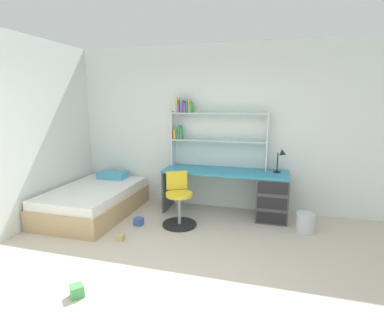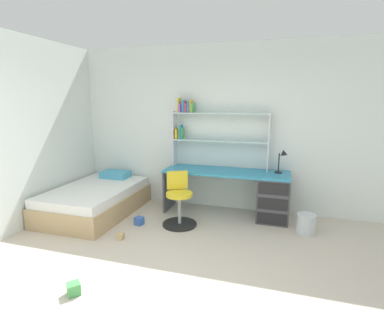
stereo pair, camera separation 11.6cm
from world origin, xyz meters
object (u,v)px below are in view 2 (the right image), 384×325
Objects in this scene: bookshelf_hutch at (208,126)px; toy_block_green_1 at (74,289)px; swivel_chair at (179,204)px; toy_block_blue_2 at (139,221)px; desk_lamp at (283,158)px; bed_platform at (96,200)px; toy_block_natural_0 at (120,236)px; waste_bin at (306,224)px; desk at (259,193)px.

bookshelf_hutch is 13.59× the size of toy_block_green_1.
toy_block_blue_2 is (-0.58, -0.19, -0.26)m from swivel_chair.
desk_lamp reaches higher than bed_platform.
toy_block_green_1 reaches higher than toy_block_blue_2.
toy_block_natural_0 is 0.53m from toy_block_blue_2.
toy_block_blue_2 is at bearing -161.87° from swivel_chair.
swivel_chair reaches higher than waste_bin.
bookshelf_hutch is 1.32m from desk_lamp.
swivel_chair is 0.98m from toy_block_natural_0.
waste_bin is 3.10m from toy_block_green_1.
toy_block_blue_2 is at bearing -170.22° from waste_bin.
desk_lamp is at bearing 10.59° from desk.
swivel_chair is 1.85m from waste_bin.
desk_lamp reaches higher than desk.
toy_block_natural_0 is at bearing -40.39° from bed_platform.
desk is 2.70m from bed_platform.
toy_block_blue_2 is (-2.41, -0.42, -0.08)m from waste_bin.
bed_platform is at bearing -167.81° from desk_lamp.
waste_bin reaches higher than toy_block_blue_2.
bookshelf_hutch is at bearing 76.42° from toy_block_green_1.
bed_platform is 1.20m from toy_block_natural_0.
desk_lamp is 3.13m from bed_platform.
swivel_chair is at bearing -173.00° from waste_bin.
bookshelf_hutch is at bearing 74.25° from swivel_chair.
toy_block_natural_0 is (-1.73, -1.35, -0.38)m from desk.
desk_lamp is 2.67m from toy_block_natural_0.
toy_block_blue_2 reaches higher than toy_block_natural_0.
desk_lamp is 4.35× the size of toy_block_natural_0.
desk is at bearing 12.39° from bed_platform.
bed_platform is at bearing -167.61° from desk.
toy_block_blue_2 is at bearing -14.64° from bed_platform.
desk is at bearing 37.82° from toy_block_natural_0.
bed_platform is (-1.73, -0.77, -1.21)m from bookshelf_hutch.
bed_platform is (-1.50, 0.05, -0.09)m from swivel_chair.
desk is 1.12× the size of bed_platform.
bookshelf_hutch is 3.11m from toy_block_green_1.
swivel_chair is 1.50m from bed_platform.
bed_platform is 20.42× the size of toy_block_natural_0.
desk is at bearing 25.47° from toy_block_blue_2.
bookshelf_hutch is 1.40m from swivel_chair.
swivel_chair is 0.45× the size of bed_platform.
waste_bin is 2.40× the size of toy_block_green_1.
toy_block_natural_0 is at bearing -142.18° from desk.
swivel_chair reaches higher than toy_block_green_1.
swivel_chair is at bearing -151.05° from desk.
desk reaches higher than toy_block_blue_2.
bookshelf_hutch reaches higher than bed_platform.
swivel_chair is 2.83× the size of waste_bin.
toy_block_green_1 reaches higher than toy_block_natural_0.
desk_lamp is 1.35× the size of waste_bin.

